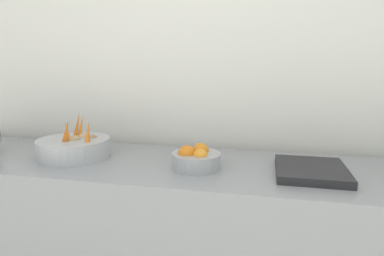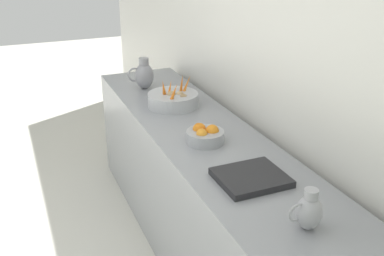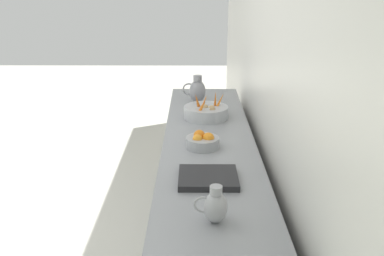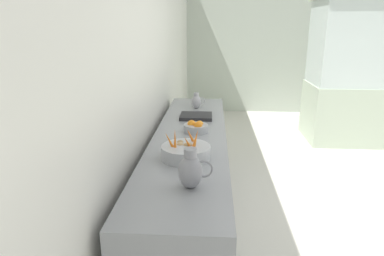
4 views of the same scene
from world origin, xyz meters
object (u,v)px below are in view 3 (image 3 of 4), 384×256
vegetable_colander (206,112)px  metal_pitcher_tall (197,90)px  metal_pitcher_short (215,206)px  orange_bowl (202,141)px

vegetable_colander → metal_pitcher_tall: metal_pitcher_tall is taller
vegetable_colander → metal_pitcher_tall: size_ratio=1.45×
metal_pitcher_short → metal_pitcher_tall: bearing=-88.0°
orange_bowl → metal_pitcher_tall: size_ratio=0.91×
orange_bowl → metal_pitcher_short: (-0.04, 0.96, 0.04)m
vegetable_colander → metal_pitcher_short: size_ratio=1.94×
orange_bowl → metal_pitcher_short: 0.97m
vegetable_colander → metal_pitcher_short: (-0.00, 1.62, 0.03)m
vegetable_colander → metal_pitcher_short: 1.62m
vegetable_colander → metal_pitcher_short: vegetable_colander is taller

